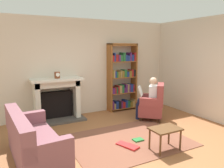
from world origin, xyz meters
name	(u,v)px	position (x,y,z in m)	size (l,w,h in m)	color
ground	(136,146)	(0.00, 0.00, 0.00)	(14.00, 14.00, 0.00)	#985D37
back_wall	(87,67)	(0.00, 2.55, 1.35)	(5.60, 0.10, 2.70)	beige
side_wall_right	(188,67)	(2.65, 1.25, 1.35)	(0.10, 5.20, 2.70)	beige
area_rug	(128,140)	(0.00, 0.30, 0.01)	(2.40, 1.80, 0.01)	brown
fireplace	(57,98)	(-0.96, 2.30, 0.60)	(1.34, 0.64, 1.13)	#4C4742
mantel_clock	(57,75)	(-0.95, 2.20, 1.21)	(0.14, 0.14, 0.17)	brown
bookshelf	(122,78)	(1.06, 2.33, 0.98)	(0.91, 0.32, 2.03)	brown
armchair_reading	(153,104)	(1.31, 1.13, 0.42)	(0.89, 0.89, 0.97)	#331E14
seated_reader	(149,97)	(1.22, 1.21, 0.62)	(0.59, 0.58, 1.14)	silver
sofa_floral	(33,143)	(-1.85, 0.36, 0.32)	(0.84, 1.75, 0.85)	#83505B
side_table	(165,132)	(0.39, -0.38, 0.37)	(0.56, 0.39, 0.44)	brown
scattered_books	(130,144)	(-0.08, 0.08, 0.03)	(0.61, 0.49, 0.03)	red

